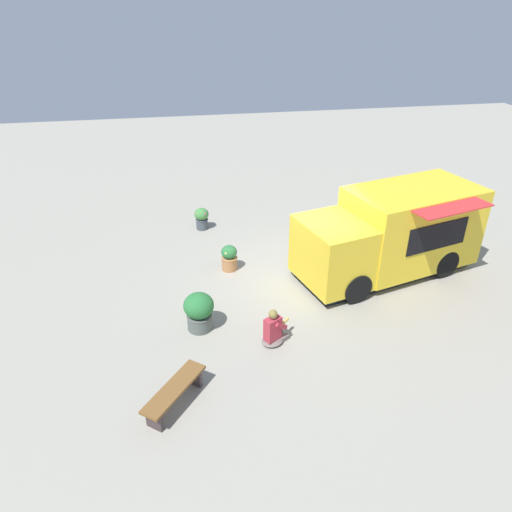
# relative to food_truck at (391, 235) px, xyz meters

# --- Properties ---
(ground_plane) EXTENTS (40.00, 40.00, 0.00)m
(ground_plane) POSITION_rel_food_truck_xyz_m (2.17, -0.17, -1.12)
(ground_plane) COLOR gray
(food_truck) EXTENTS (5.34, 3.23, 2.36)m
(food_truck) POSITION_rel_food_truck_xyz_m (0.00, 0.00, 0.00)
(food_truck) COLOR yellow
(food_truck) RESTS_ON ground_plane
(person_customer) EXTENTS (0.78, 0.65, 0.89)m
(person_customer) POSITION_rel_food_truck_xyz_m (3.80, 2.48, -0.78)
(person_customer) COLOR #72635E
(person_customer) RESTS_ON ground_plane
(planter_flowering_near) EXTENTS (0.46, 0.46, 0.75)m
(planter_flowering_near) POSITION_rel_food_truck_xyz_m (4.35, -0.88, -0.74)
(planter_flowering_near) COLOR #AD7348
(planter_flowering_near) RESTS_ON ground_plane
(planter_flowering_far) EXTENTS (0.70, 0.70, 0.94)m
(planter_flowering_far) POSITION_rel_food_truck_xyz_m (5.38, 1.68, -0.62)
(planter_flowering_far) COLOR #505954
(planter_flowering_far) RESTS_ON ground_plane
(planter_flowering_side) EXTENTS (0.47, 0.47, 0.73)m
(planter_flowering_side) POSITION_rel_food_truck_xyz_m (4.89, -3.66, -0.73)
(planter_flowering_side) COLOR #404951
(planter_flowering_side) RESTS_ON ground_plane
(plaza_bench) EXTENTS (1.28, 1.46, 0.45)m
(plaza_bench) POSITION_rel_food_truck_xyz_m (6.03, 3.96, -0.79)
(plaza_bench) COLOR brown
(plaza_bench) RESTS_ON ground_plane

